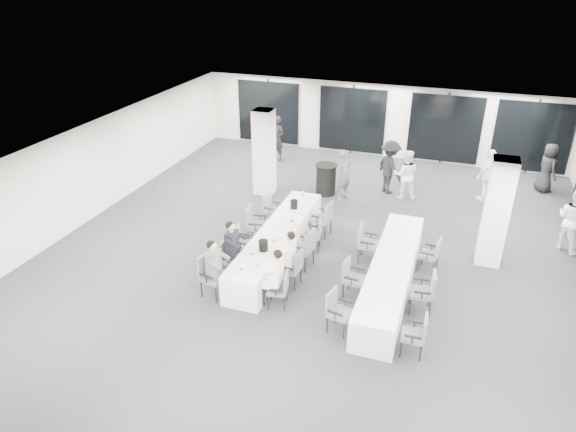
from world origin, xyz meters
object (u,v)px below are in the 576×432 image
(standing_guest_a, at_px, (344,172))
(ice_bucket_near, at_px, (263,245))
(chair_side_left_far, at_px, (366,241))
(standing_guest_h, at_px, (574,215))
(standing_guest_e, at_px, (548,165))
(chair_side_right_mid, at_px, (426,290))
(chair_main_left_far, at_px, (271,207))
(chair_main_right_fourth, at_px, (315,232))
(banquet_table_main, at_px, (278,243))
(chair_main_right_mid, at_px, (305,246))
(standing_guest_b, at_px, (406,171))
(chair_side_right_near, at_px, (417,333))
(chair_main_left_mid, at_px, (241,241))
(standing_guest_d, at_px, (489,172))
(chair_main_right_second, at_px, (293,266))
(chair_side_right_far, at_px, (432,253))
(ice_bucket_far, at_px, (294,204))
(chair_main_left_near, at_px, (211,273))
(standing_guest_c, at_px, (390,164))
(chair_main_right_far, at_px, (324,217))
(cocktail_table, at_px, (326,179))
(chair_main_left_fourth, at_px, (254,223))
(chair_side_left_mid, at_px, (351,275))
(standing_guest_g, at_px, (277,136))
(banquet_table_side, at_px, (391,275))
(chair_main_left_second, at_px, (229,255))
(chair_side_left_near, at_px, (337,309))
(chair_main_right_near, at_px, (281,287))

(standing_guest_a, bearing_deg, ice_bucket_near, -159.45)
(chair_side_left_far, xyz_separation_m, standing_guest_h, (5.00, 2.33, 0.44))
(standing_guest_e, bearing_deg, chair_side_right_mid, 133.56)
(chair_main_left_far, relative_size, chair_main_right_fourth, 1.00)
(standing_guest_h, bearing_deg, banquet_table_main, 65.77)
(chair_main_right_mid, bearing_deg, chair_side_left_far, -47.27)
(standing_guest_b, bearing_deg, chair_side_right_near, 85.64)
(chair_main_left_mid, bearing_deg, standing_guest_d, 133.41)
(chair_main_right_second, bearing_deg, chair_side_right_far, -55.98)
(chair_main_right_mid, height_order, standing_guest_d, standing_guest_d)
(chair_main_left_far, xyz_separation_m, ice_bucket_near, (0.86, -2.74, 0.38))
(standing_guest_d, bearing_deg, ice_bucket_far, -8.03)
(chair_main_left_far, bearing_deg, chair_main_left_near, 9.35)
(standing_guest_c, relative_size, standing_guest_h, 1.00)
(chair_main_right_far, distance_m, standing_guest_b, 3.75)
(cocktail_table, bearing_deg, chair_main_left_fourth, -104.30)
(chair_side_right_far, bearing_deg, chair_side_left_mid, 144.65)
(standing_guest_e, bearing_deg, chair_side_left_mid, 123.74)
(ice_bucket_far, bearing_deg, standing_guest_g, 114.86)
(banquet_table_side, distance_m, standing_guest_e, 8.42)
(banquet_table_main, xyz_separation_m, chair_main_left_fourth, (-0.84, 0.47, 0.22))
(chair_main_right_fourth, xyz_separation_m, chair_side_right_far, (3.02, -0.06, -0.00))
(standing_guest_h, height_order, ice_bucket_near, standing_guest_h)
(standing_guest_h, bearing_deg, cocktail_table, 32.96)
(ice_bucket_far, bearing_deg, chair_side_left_mid, -48.14)
(standing_guest_h, bearing_deg, chair_main_left_second, 70.78)
(chair_main_right_far, height_order, standing_guest_b, standing_guest_b)
(chair_main_left_second, relative_size, chair_main_left_mid, 0.98)
(chair_main_right_mid, relative_size, standing_guest_h, 0.51)
(banquet_table_main, distance_m, chair_side_left_far, 2.26)
(standing_guest_b, xyz_separation_m, standing_guest_g, (-5.11, 2.00, 0.04))
(chair_main_right_fourth, relative_size, standing_guest_c, 0.44)
(chair_side_left_near, bearing_deg, chair_main_left_fourth, -121.16)
(chair_main_left_far, bearing_deg, chair_main_right_second, 39.61)
(chair_main_left_fourth, bearing_deg, standing_guest_b, 131.67)
(chair_main_right_far, relative_size, standing_guest_b, 0.55)
(chair_main_left_far, distance_m, ice_bucket_far, 0.94)
(cocktail_table, xyz_separation_m, chair_main_left_mid, (-0.95, -4.69, 0.00))
(standing_guest_e, bearing_deg, chair_main_right_second, 117.31)
(standing_guest_e, distance_m, ice_bucket_far, 8.87)
(chair_main_left_fourth, xyz_separation_m, chair_main_left_far, (0.01, 1.21, -0.09))
(chair_main_left_fourth, xyz_separation_m, chair_side_left_near, (3.04, -2.89, -0.07))
(chair_side_left_near, relative_size, chair_side_right_far, 1.04)
(chair_main_right_near, relative_size, chair_side_right_near, 0.96)
(chair_main_left_near, relative_size, chair_side_left_near, 1.11)
(chair_main_right_far, bearing_deg, chair_side_right_near, -135.05)
(banquet_table_main, bearing_deg, chair_main_right_fourth, 37.53)
(chair_main_left_mid, xyz_separation_m, chair_side_right_near, (4.68, -2.19, -0.00))
(chair_main_left_mid, relative_size, standing_guest_h, 0.45)
(chair_main_left_far, bearing_deg, cocktail_table, 169.23)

